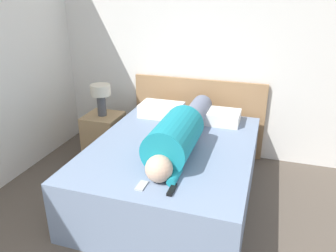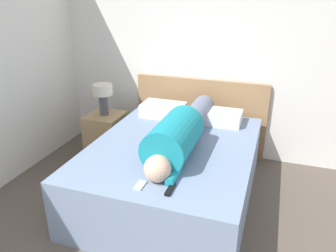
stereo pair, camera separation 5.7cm
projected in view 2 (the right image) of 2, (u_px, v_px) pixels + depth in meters
wall_back at (222, 50)px, 3.77m from camera, size 5.19×0.06×2.60m
bed at (173, 171)px, 3.24m from camera, size 1.51×1.94×0.57m
headboard at (199, 116)px, 4.10m from camera, size 1.63×0.04×0.95m
nightstand at (106, 136)px, 4.04m from camera, size 0.42×0.42×0.55m
table_lamp at (103, 94)px, 3.84m from camera, size 0.23×0.23×0.38m
person_lying at (180, 132)px, 3.00m from camera, size 0.37×1.67×0.37m
pillow_near_headboard at (163, 110)px, 3.81m from camera, size 0.49×0.32×0.15m
pillow_second at (220, 117)px, 3.62m from camera, size 0.46×0.32×0.13m
tv_remote at (171, 190)px, 2.40m from camera, size 0.04×0.15×0.02m
cell_phone at (140, 185)px, 2.47m from camera, size 0.06×0.13×0.01m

